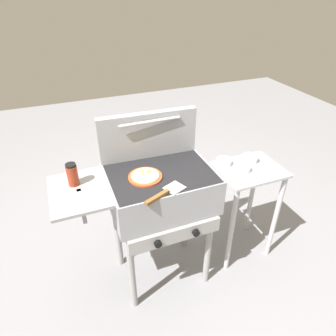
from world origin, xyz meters
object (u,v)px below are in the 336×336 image
spatula (165,193)px  grill (159,192)px  pizza_cheese (145,176)px  prep_table (245,194)px  topping_bowl_far (224,162)px  topping_bowl_middle (250,159)px  sauce_jar (72,175)px  topping_bowl_near (242,168)px

spatula → grill: bearing=79.4°
pizza_cheese → spatula: bearing=-76.0°
prep_table → topping_bowl_far: 0.30m
grill → pizza_cheese: (-0.09, -0.01, 0.15)m
pizza_cheese → grill: bearing=9.0°
spatula → prep_table: bearing=16.4°
spatula → topping_bowl_middle: 0.83m
pizza_cheese → topping_bowl_middle: size_ratio=1.80×
sauce_jar → pizza_cheese: bearing=-11.8°
spatula → topping_bowl_near: bearing=17.5°
sauce_jar → topping_bowl_middle: bearing=0.8°
pizza_cheese → topping_bowl_near: 0.70m
grill → sauce_jar: bearing=171.8°
pizza_cheese → topping_bowl_middle: pizza_cheese is taller
grill → sauce_jar: size_ratio=7.10×
topping_bowl_middle → topping_bowl_far: bearing=171.7°
grill → prep_table: bearing=0.4°
topping_bowl_far → topping_bowl_middle: 0.20m
topping_bowl_near → sauce_jar: bearing=176.3°
topping_bowl_near → topping_bowl_far: same height
pizza_cheese → spatula: 0.20m
spatula → pizza_cheese: bearing=104.0°
topping_bowl_middle → prep_table: bearing=-123.1°
prep_table → topping_bowl_middle: size_ratio=6.98×
grill → topping_bowl_far: 0.54m
grill → topping_bowl_middle: size_ratio=8.67×
spatula → topping_bowl_middle: bearing=20.8°
topping_bowl_near → topping_bowl_middle: bearing=35.7°
topping_bowl_far → sauce_jar: bearing=-177.5°
pizza_cheese → topping_bowl_far: size_ratio=1.89×
sauce_jar → topping_bowl_far: (1.01, 0.04, -0.17)m
topping_bowl_middle → sauce_jar: bearing=-179.2°
topping_bowl_near → topping_bowl_middle: same height
sauce_jar → topping_bowl_near: bearing=-3.7°
sauce_jar → topping_bowl_middle: 1.22m
grill → prep_table: grill is taller
grill → topping_bowl_near: 0.61m
pizza_cheese → prep_table: pizza_cheese is taller
pizza_cheese → sauce_jar: sauce_jar is taller
spatula → topping_bowl_near: size_ratio=2.47×
prep_table → topping_bowl_far: topping_bowl_far is taller
pizza_cheese → topping_bowl_far: pizza_cheese is taller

